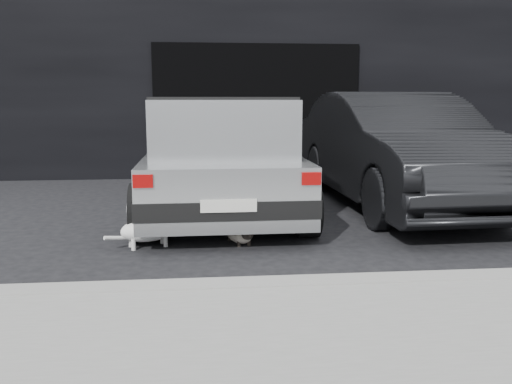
{
  "coord_description": "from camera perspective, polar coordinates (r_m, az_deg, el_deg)",
  "views": [
    {
      "loc": [
        -0.07,
        -6.66,
        1.53
      ],
      "look_at": [
        0.47,
        -1.19,
        0.59
      ],
      "focal_mm": 38.0,
      "sensor_mm": 36.0,
      "label": 1
    }
  ],
  "objects": [
    {
      "name": "building_facade",
      "position": [
        12.74,
        -0.84,
        14.04
      ],
      "size": [
        34.0,
        4.0,
        5.0
      ],
      "primitive_type": "cube",
      "color": "black",
      "rests_on": "ground"
    },
    {
      "name": "curb",
      "position": [
        4.45,
        8.69,
        -9.71
      ],
      "size": [
        18.0,
        0.25,
        0.12
      ],
      "primitive_type": "cube",
      "color": "gray",
      "rests_on": "ground"
    },
    {
      "name": "silver_hatchback",
      "position": [
        7.29,
        -3.81,
        4.32
      ],
      "size": [
        2.13,
        4.25,
        1.56
      ],
      "rotation": [
        0.0,
        0.0,
        0.01
      ],
      "color": "#AFB3B4",
      "rests_on": "ground"
    },
    {
      "name": "cat_white",
      "position": [
        5.81,
        -10.94,
        -3.81
      ],
      "size": [
        0.8,
        0.45,
        0.4
      ],
      "rotation": [
        0.0,
        0.0,
        -1.26
      ],
      "color": "white",
      "rests_on": "ground"
    },
    {
      "name": "garage_opening",
      "position": [
        10.71,
        0.08,
        8.45
      ],
      "size": [
        4.0,
        0.1,
        2.6
      ],
      "primitive_type": "cube",
      "color": "black",
      "rests_on": "ground"
    },
    {
      "name": "sidewalk",
      "position": [
        3.39,
        13.88,
        -16.37
      ],
      "size": [
        18.0,
        2.2,
        0.11
      ],
      "primitive_type": "cube",
      "color": "gray",
      "rests_on": "ground"
    },
    {
      "name": "second_car",
      "position": [
        8.09,
        14.52,
        4.35
      ],
      "size": [
        1.92,
        5.05,
        1.64
      ],
      "primitive_type": "imported",
      "rotation": [
        0.0,
        0.0,
        0.04
      ],
      "color": "black",
      "rests_on": "ground"
    },
    {
      "name": "ground",
      "position": [
        6.84,
        -4.94,
        -3.28
      ],
      "size": [
        80.0,
        80.0,
        0.0
      ],
      "primitive_type": "plane",
      "color": "black",
      "rests_on": "ground"
    },
    {
      "name": "cat_siamese",
      "position": [
        5.82,
        -1.65,
        -4.46
      ],
      "size": [
        0.36,
        0.65,
        0.24
      ],
      "rotation": [
        0.0,
        0.0,
        3.46
      ],
      "color": "beige",
      "rests_on": "ground"
    }
  ]
}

